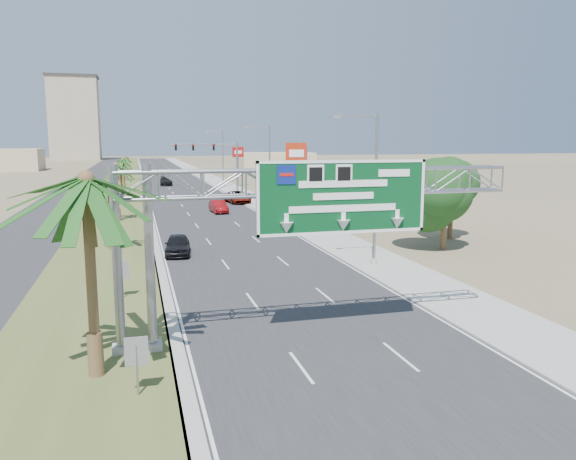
{
  "coord_description": "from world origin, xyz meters",
  "views": [
    {
      "loc": [
        -7.59,
        -11.78,
        8.27
      ],
      "look_at": [
        -0.93,
        12.79,
        4.2
      ],
      "focal_mm": 35.0,
      "sensor_mm": 36.0,
      "label": 1
    }
  ],
  "objects_px": {
    "car_left_lane": "(177,245)",
    "car_far": "(166,181)",
    "sign_gantry": "(303,196)",
    "pole_sign_red_near": "(296,157)",
    "store_building": "(343,184)",
    "pole_sign_blue": "(299,162)",
    "car_right_lane": "(237,197)",
    "car_mid_lane": "(218,207)",
    "palm_near": "(86,181)",
    "signal_mast": "(224,164)",
    "pole_sign_red_far": "(238,155)"
  },
  "relations": [
    {
      "from": "car_left_lane",
      "to": "pole_sign_red_near",
      "type": "height_order",
      "value": "pole_sign_red_near"
    },
    {
      "from": "car_left_lane",
      "to": "car_far",
      "type": "height_order",
      "value": "car_far"
    },
    {
      "from": "car_mid_lane",
      "to": "car_right_lane",
      "type": "bearing_deg",
      "value": 63.44
    },
    {
      "from": "car_far",
      "to": "car_right_lane",
      "type": "bearing_deg",
      "value": -76.76
    },
    {
      "from": "pole_sign_red_far",
      "to": "palm_near",
      "type": "bearing_deg",
      "value": -103.61
    },
    {
      "from": "palm_near",
      "to": "pole_sign_blue",
      "type": "bearing_deg",
      "value": 65.4
    },
    {
      "from": "store_building",
      "to": "pole_sign_red_near",
      "type": "relative_size",
      "value": 2.19
    },
    {
      "from": "car_far",
      "to": "pole_sign_blue",
      "type": "relative_size",
      "value": 0.74
    },
    {
      "from": "car_right_lane",
      "to": "car_far",
      "type": "relative_size",
      "value": 0.99
    },
    {
      "from": "sign_gantry",
      "to": "car_left_lane",
      "type": "relative_size",
      "value": 3.83
    },
    {
      "from": "car_left_lane",
      "to": "pole_sign_blue",
      "type": "bearing_deg",
      "value": 61.48
    },
    {
      "from": "car_left_lane",
      "to": "pole_sign_blue",
      "type": "relative_size",
      "value": 0.57
    },
    {
      "from": "store_building",
      "to": "car_left_lane",
      "type": "distance_m",
      "value": 45.63
    },
    {
      "from": "store_building",
      "to": "car_right_lane",
      "type": "bearing_deg",
      "value": -166.25
    },
    {
      "from": "store_building",
      "to": "car_mid_lane",
      "type": "height_order",
      "value": "store_building"
    },
    {
      "from": "car_mid_lane",
      "to": "car_far",
      "type": "bearing_deg",
      "value": 90.88
    },
    {
      "from": "car_right_lane",
      "to": "pole_sign_red_near",
      "type": "xyz_separation_m",
      "value": [
        4.81,
        -11.58,
        5.62
      ]
    },
    {
      "from": "car_right_lane",
      "to": "palm_near",
      "type": "bearing_deg",
      "value": -111.3
    },
    {
      "from": "car_far",
      "to": "pole_sign_red_near",
      "type": "xyz_separation_m",
      "value": [
        12.48,
        -44.79,
        5.58
      ]
    },
    {
      "from": "pole_sign_blue",
      "to": "pole_sign_red_far",
      "type": "relative_size",
      "value": 1.05
    },
    {
      "from": "car_mid_lane",
      "to": "car_right_lane",
      "type": "xyz_separation_m",
      "value": [
        3.91,
        9.48,
        0.07
      ]
    },
    {
      "from": "signal_mast",
      "to": "car_far",
      "type": "xyz_separation_m",
      "value": [
        -7.43,
        23.17,
        -4.03
      ]
    },
    {
      "from": "store_building",
      "to": "car_mid_lane",
      "type": "distance_m",
      "value": 24.6
    },
    {
      "from": "palm_near",
      "to": "car_left_lane",
      "type": "distance_m",
      "value": 22.44
    },
    {
      "from": "car_right_lane",
      "to": "pole_sign_red_far",
      "type": "distance_m",
      "value": 27.61
    },
    {
      "from": "signal_mast",
      "to": "pole_sign_red_near",
      "type": "height_order",
      "value": "pole_sign_red_near"
    },
    {
      "from": "pole_sign_blue",
      "to": "car_far",
      "type": "bearing_deg",
      "value": 107.77
    },
    {
      "from": "palm_near",
      "to": "car_mid_lane",
      "type": "distance_m",
      "value": 46.15
    },
    {
      "from": "sign_gantry",
      "to": "pole_sign_red_near",
      "type": "relative_size",
      "value": 2.04
    },
    {
      "from": "pole_sign_red_far",
      "to": "car_far",
      "type": "bearing_deg",
      "value": 152.74
    },
    {
      "from": "palm_near",
      "to": "pole_sign_blue",
      "type": "xyz_separation_m",
      "value": [
        20.51,
        44.8,
        -1.23
      ]
    },
    {
      "from": "signal_mast",
      "to": "pole_sign_red_far",
      "type": "bearing_deg",
      "value": 72.81
    },
    {
      "from": "palm_near",
      "to": "car_right_lane",
      "type": "bearing_deg",
      "value": 74.85
    },
    {
      "from": "car_left_lane",
      "to": "car_far",
      "type": "distance_m",
      "value": 66.07
    },
    {
      "from": "palm_near",
      "to": "signal_mast",
      "type": "distance_m",
      "value": 65.6
    },
    {
      "from": "sign_gantry",
      "to": "pole_sign_red_far",
      "type": "bearing_deg",
      "value": 81.76
    },
    {
      "from": "car_mid_lane",
      "to": "pole_sign_red_near",
      "type": "xyz_separation_m",
      "value": [
        8.72,
        -2.1,
        5.69
      ]
    },
    {
      "from": "signal_mast",
      "to": "pole_sign_blue",
      "type": "relative_size",
      "value": 1.33
    },
    {
      "from": "pole_sign_blue",
      "to": "car_left_lane",
      "type": "bearing_deg",
      "value": -124.34
    },
    {
      "from": "palm_near",
      "to": "store_building",
      "type": "height_order",
      "value": "palm_near"
    },
    {
      "from": "palm_near",
      "to": "car_mid_lane",
      "type": "xyz_separation_m",
      "value": [
        10.7,
        44.46,
        -6.21
      ]
    },
    {
      "from": "car_far",
      "to": "pole_sign_red_near",
      "type": "relative_size",
      "value": 0.69
    },
    {
      "from": "signal_mast",
      "to": "pole_sign_blue",
      "type": "height_order",
      "value": "signal_mast"
    },
    {
      "from": "palm_near",
      "to": "pole_sign_red_near",
      "type": "relative_size",
      "value": 1.02
    },
    {
      "from": "car_right_lane",
      "to": "car_left_lane",
      "type": "bearing_deg",
      "value": -113.52
    },
    {
      "from": "car_mid_lane",
      "to": "pole_sign_red_far",
      "type": "bearing_deg",
      "value": 72.14
    },
    {
      "from": "pole_sign_red_near",
      "to": "palm_near",
      "type": "bearing_deg",
      "value": -114.63
    },
    {
      "from": "car_left_lane",
      "to": "pole_sign_red_far",
      "type": "xyz_separation_m",
      "value": [
        15.19,
        59.53,
        4.99
      ]
    },
    {
      "from": "palm_near",
      "to": "pole_sign_red_near",
      "type": "xyz_separation_m",
      "value": [
        19.42,
        42.36,
        -0.53
      ]
    },
    {
      "from": "car_mid_lane",
      "to": "pole_sign_red_far",
      "type": "xyz_separation_m",
      "value": [
        8.83,
        36.19,
        5.02
      ]
    }
  ]
}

